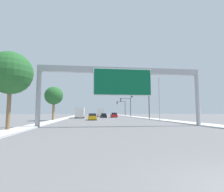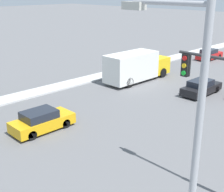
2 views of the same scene
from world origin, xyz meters
name	(u,v)px [view 1 (image 1 of 2)]	position (x,y,z in m)	size (l,w,h in m)	color
sidewalk_right	(132,117)	(11.25, 60.00, 0.07)	(3.00, 120.00, 0.15)	#BBBBBB
median_strip_left	(71,117)	(-10.75, 60.00, 0.07)	(2.00, 120.00, 0.15)	#BBBBBB
sign_gantry	(122,80)	(0.00, 17.90, 5.70)	(20.44, 0.73, 7.28)	#9EA0A5
car_near_center	(92,117)	(-3.50, 35.81, 0.68)	(1.83, 4.26, 1.45)	gold
car_mid_center	(82,115)	(-7.00, 64.14, 0.67)	(1.73, 4.29, 1.40)	red
car_near_left	(114,115)	(3.50, 52.61, 0.72)	(1.80, 4.37, 1.54)	red
car_mid_right	(103,116)	(0.00, 50.29, 0.65)	(1.73, 4.42, 1.36)	black
truck_box_primary	(100,112)	(0.00, 67.13, 1.56)	(2.39, 7.23, 3.07)	red
truck_box_secondary	(80,113)	(-7.00, 49.30, 1.54)	(2.44, 8.03, 3.02)	yellow
traffic_light_near_intersection	(143,101)	(8.79, 38.00, 4.50)	(4.77, 0.32, 6.66)	#2D2D30
traffic_light_mid_block	(127,104)	(9.09, 58.00, 4.58)	(3.98, 0.32, 6.91)	#2D2D30
traffic_light_far_intersection	(122,106)	(9.11, 68.00, 4.22)	(3.74, 0.32, 6.34)	#2D2D30
palm_tree_foreground	(11,73)	(-11.53, 14.34, 5.47)	(4.09, 4.09, 7.54)	brown
palm_tree_background	(54,96)	(-11.43, 33.65, 5.06)	(3.70, 3.70, 6.97)	#8C704C
street_lamp_right	(158,95)	(10.06, 31.75, 5.27)	(2.48, 0.28, 8.99)	#9EA0A5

